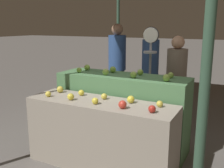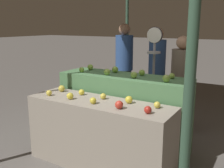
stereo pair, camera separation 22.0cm
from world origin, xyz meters
The scene contains 25 objects.
ground_plane centered at (0.00, 0.00, 0.00)m, with size 60.00×60.00×0.00m, color #66605B.
display_counter_front centered at (0.00, 0.00, 0.41)m, with size 1.80×0.55×0.82m, color gray.
display_counter_back centered at (0.00, 0.60, 0.52)m, with size 1.80×0.55×1.03m, color #4C7A4C.
apple_front_0 centered at (-0.68, -0.12, 0.86)m, with size 0.07×0.07×0.07m, color yellow.
apple_front_1 centered at (-0.34, -0.11, 0.86)m, with size 0.08×0.08×0.08m, color gold.
apple_front_2 centered at (0.00, -0.11, 0.86)m, with size 0.08×0.08×0.08m, color gold.
apple_front_3 centered at (0.34, -0.12, 0.87)m, with size 0.09×0.09×0.09m, color red.
apple_front_4 centered at (0.67, -0.10, 0.86)m, with size 0.08×0.08×0.08m, color #AD281E.
apple_front_5 centered at (-0.68, 0.12, 0.87)m, with size 0.09×0.09×0.09m, color gold.
apple_front_6 centered at (-0.35, 0.12, 0.86)m, with size 0.07×0.07×0.07m, color gold.
apple_front_7 centered at (-0.01, 0.11, 0.86)m, with size 0.07×0.07×0.07m, color gold.
apple_front_8 centered at (0.34, 0.11, 0.87)m, with size 0.09×0.09×0.09m, color gold.
apple_front_9 centered at (0.68, 0.12, 0.86)m, with size 0.07×0.07×0.07m, color gold.
apple_back_0 centered at (-0.63, 0.49, 1.07)m, with size 0.07×0.07×0.07m, color #84AD3D.
apple_back_1 centered at (-0.20, 0.50, 1.08)m, with size 0.09×0.09×0.09m, color #8EB247.
apple_back_2 centered at (0.21, 0.50, 1.08)m, with size 0.08×0.08×0.08m, color #8EB247.
apple_back_3 centered at (0.64, 0.48, 1.08)m, with size 0.09×0.09×0.09m, color #8EB247.
apple_back_4 centered at (-0.63, 0.71, 1.08)m, with size 0.09×0.09×0.09m, color #84AD3D.
apple_back_5 centered at (-0.20, 0.72, 1.08)m, with size 0.09×0.09×0.09m, color #7AA338.
apple_back_6 centered at (0.21, 0.72, 1.07)m, with size 0.08×0.08×0.08m, color #84AD3D.
apple_back_7 centered at (0.63, 0.72, 1.07)m, with size 0.07×0.07×0.07m, color #8EB247.
produce_scale centered at (0.18, 1.21, 1.19)m, with size 0.24×0.20×1.67m.
person_vendor_at_scale centered at (0.51, 1.53, 0.89)m, with size 0.36×0.36×1.54m.
person_customer_left centered at (-0.87, 2.20, 1.00)m, with size 0.46×0.46×1.72m.
person_customer_right centered at (-0.16, 2.22, 0.95)m, with size 0.43×0.43×1.64m.
Camera 1 is at (1.47, -2.55, 1.70)m, focal length 42.00 mm.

